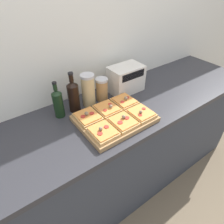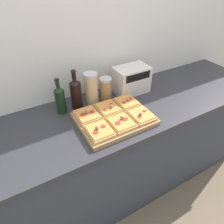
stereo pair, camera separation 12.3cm
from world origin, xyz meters
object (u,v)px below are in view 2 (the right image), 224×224
object	(u,v)px
grain_jar_tall	(91,89)
wine_bottle	(76,93)
olive_oil_bottle	(60,99)
cutting_board	(114,119)
toaster_oven	(131,80)
grain_jar_short	(106,89)

from	to	relation	value
grain_jar_tall	wine_bottle	bearing A→B (deg)	-180.00
olive_oil_bottle	cutting_board	bearing A→B (deg)	-44.28
toaster_oven	cutting_board	bearing A→B (deg)	-139.42
toaster_oven	wine_bottle	bearing A→B (deg)	179.89
cutting_board	olive_oil_bottle	bearing A→B (deg)	135.72
wine_bottle	toaster_oven	bearing A→B (deg)	-0.11
cutting_board	wine_bottle	bearing A→B (deg)	120.56
cutting_board	grain_jar_short	world-z (taller)	grain_jar_short
wine_bottle	grain_jar_tall	size ratio (longest dim) A/B	1.20
grain_jar_short	cutting_board	bearing A→B (deg)	-106.36
cutting_board	grain_jar_short	xyz separation A→B (m)	(0.08, 0.26, 0.07)
grain_jar_short	toaster_oven	size ratio (longest dim) A/B	0.60
olive_oil_bottle	grain_jar_short	bearing A→B (deg)	-0.00
grain_jar_tall	toaster_oven	distance (m)	0.34
wine_bottle	toaster_oven	xyz separation A→B (m)	(0.46, -0.00, -0.01)
wine_bottle	toaster_oven	world-z (taller)	wine_bottle
cutting_board	grain_jar_short	size ratio (longest dim) A/B	2.71
toaster_oven	grain_jar_tall	bearing A→B (deg)	179.86
olive_oil_bottle	grain_jar_tall	bearing A→B (deg)	-0.00
cutting_board	wine_bottle	distance (m)	0.32
wine_bottle	grain_jar_tall	xyz separation A→B (m)	(0.12, 0.00, 0.00)
wine_bottle	grain_jar_tall	bearing A→B (deg)	0.00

